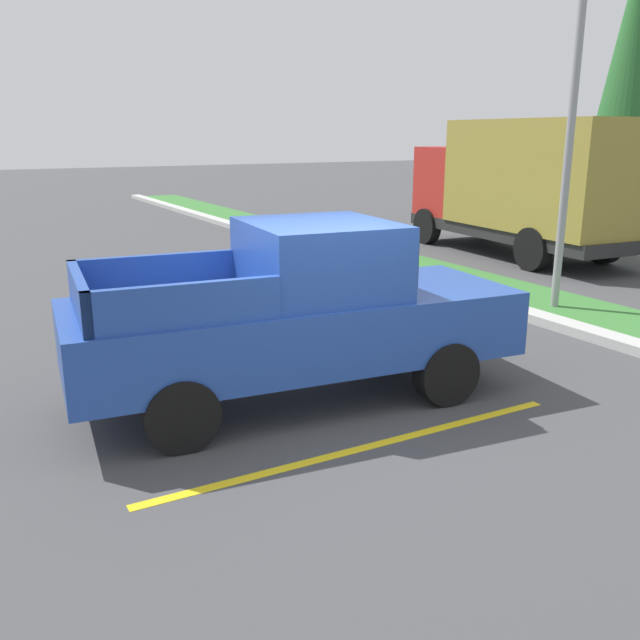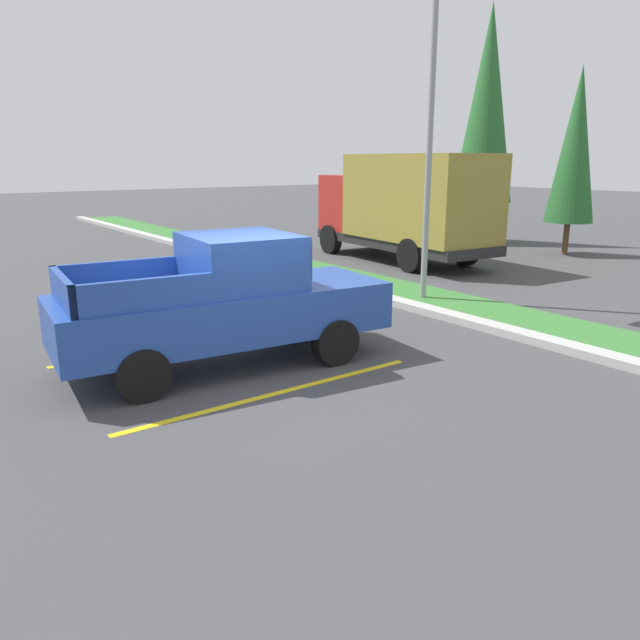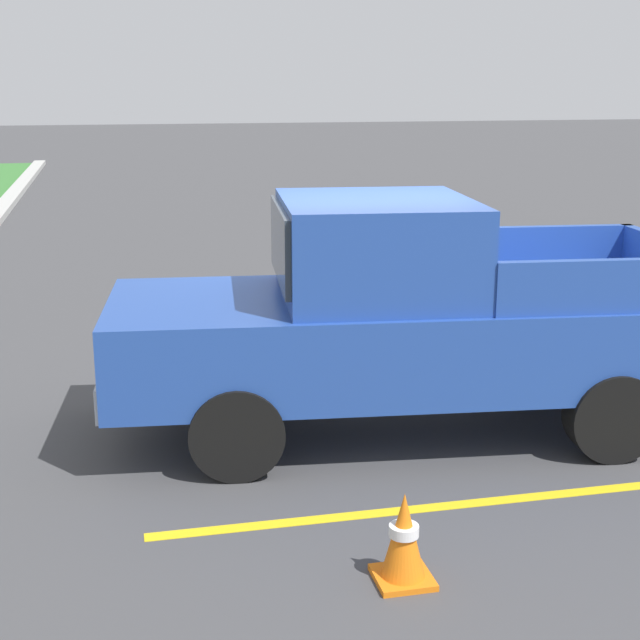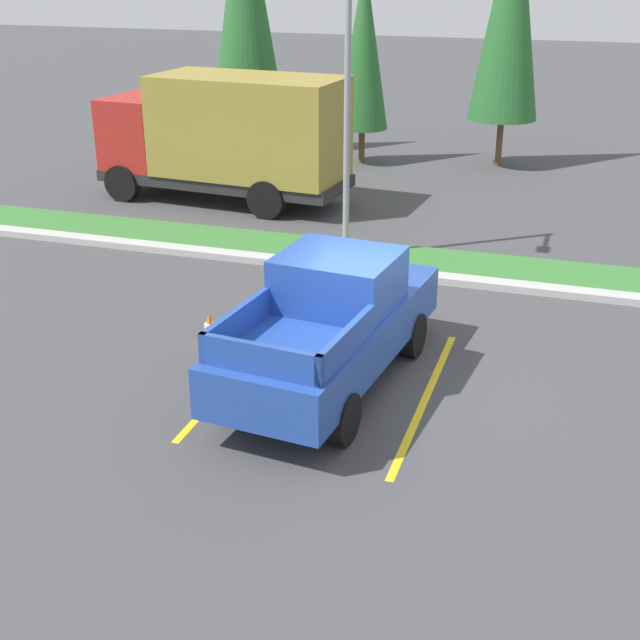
# 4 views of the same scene
# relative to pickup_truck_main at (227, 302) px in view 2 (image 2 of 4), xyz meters

# --- Properties ---
(ground_plane) EXTENTS (120.00, 120.00, 0.00)m
(ground_plane) POSITION_rel_pickup_truck_main_xyz_m (0.76, 0.07, -1.04)
(ground_plane) COLOR #424244
(parking_line_near) EXTENTS (0.12, 4.80, 0.01)m
(parking_line_near) POSITION_rel_pickup_truck_main_xyz_m (-1.56, -0.05, -1.04)
(parking_line_near) COLOR yellow
(parking_line_near) RESTS_ON ground
(parking_line_far) EXTENTS (0.12, 4.80, 0.01)m
(parking_line_far) POSITION_rel_pickup_truck_main_xyz_m (1.54, -0.05, -1.04)
(parking_line_far) COLOR yellow
(parking_line_far) RESTS_ON ground
(curb_strip) EXTENTS (56.00, 0.40, 0.15)m
(curb_strip) POSITION_rel_pickup_truck_main_xyz_m (0.76, 5.07, -0.97)
(curb_strip) COLOR #B2B2AD
(curb_strip) RESTS_ON ground
(grass_median) EXTENTS (56.00, 1.80, 0.06)m
(grass_median) POSITION_rel_pickup_truck_main_xyz_m (0.76, 6.17, -1.01)
(grass_median) COLOR #387533
(grass_median) RESTS_ON ground
(pickup_truck_main) EXTENTS (2.43, 5.39, 2.10)m
(pickup_truck_main) POSITION_rel_pickup_truck_main_xyz_m (0.00, 0.00, 0.00)
(pickup_truck_main) COLOR black
(pickup_truck_main) RESTS_ON ground
(cargo_truck_distant) EXTENTS (6.97, 2.96, 3.40)m
(cargo_truck_distant) POSITION_rel_pickup_truck_main_xyz_m (-5.89, 9.53, 0.81)
(cargo_truck_distant) COLOR black
(cargo_truck_distant) RESTS_ON ground
(street_light) EXTENTS (0.24, 1.49, 7.47)m
(street_light) POSITION_rel_pickup_truck_main_xyz_m (-1.52, 5.83, 3.25)
(street_light) COLOR gray
(street_light) RESTS_ON ground
(cypress_tree_leftmost) EXTENTS (2.31, 2.31, 8.90)m
(cypress_tree_leftmost) POSITION_rel_pickup_truck_main_xyz_m (-7.67, 15.36, 4.20)
(cypress_tree_leftmost) COLOR brown
(cypress_tree_leftmost) RESTS_ON ground
(cypress_tree_left_inner) EXTENTS (1.63, 1.63, 6.25)m
(cypress_tree_left_inner) POSITION_rel_pickup_truck_main_xyz_m (-3.68, 15.17, 2.64)
(cypress_tree_left_inner) COLOR brown
(cypress_tree_left_inner) RESTS_ON ground
(traffic_cone) EXTENTS (0.36, 0.36, 0.60)m
(traffic_cone) POSITION_rel_pickup_truck_main_xyz_m (-2.48, 0.77, -0.75)
(traffic_cone) COLOR orange
(traffic_cone) RESTS_ON ground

